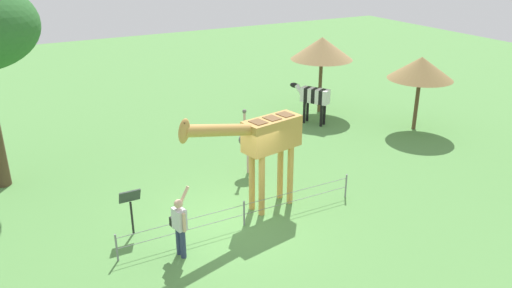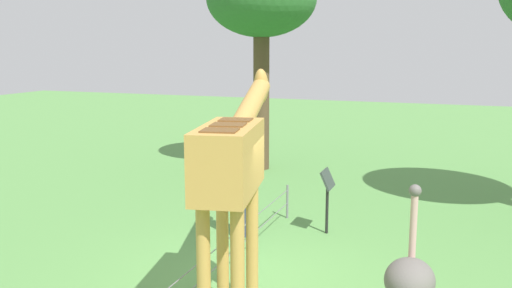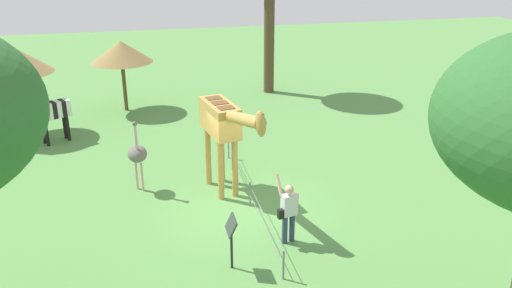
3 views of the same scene
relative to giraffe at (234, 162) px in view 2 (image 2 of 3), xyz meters
name	(u,v)px [view 2 (image 2 of 3)]	position (x,y,z in m)	size (l,w,h in m)	color
ground_plane	(238,282)	(0.89, 0.31, -2.19)	(60.00, 60.00, 0.00)	#568E47
giraffe	(234,162)	(0.00, 0.00, 0.00)	(3.91, 1.21, 3.39)	#C69347
visitor	(241,193)	(2.92, 1.08, -1.28)	(0.56, 0.57, 1.77)	navy
ostrich	(410,281)	(-0.85, -2.47, -1.01)	(0.70, 0.56, 2.25)	#CC9E93
tree_northeast	(261,2)	(8.89, 2.78, 2.84)	(3.27, 3.27, 6.29)	brown
info_sign	(327,188)	(3.70, -0.50, -1.24)	(0.56, 0.21, 1.32)	black
wire_fence	(224,256)	(0.89, 0.55, -1.78)	(7.05, 0.05, 0.75)	slate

